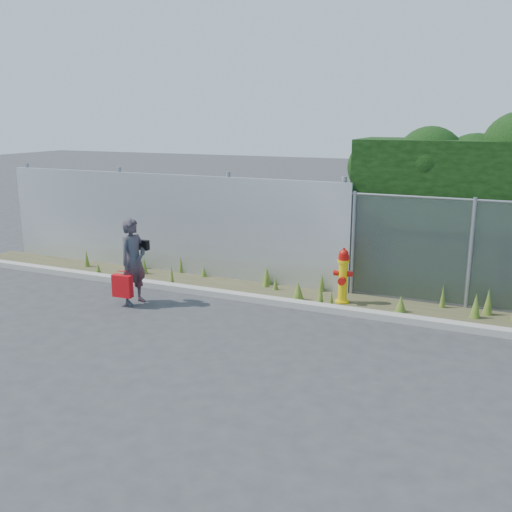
{
  "coord_description": "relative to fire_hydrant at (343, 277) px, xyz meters",
  "views": [
    {
      "loc": [
        3.7,
        -7.64,
        3.42
      ],
      "look_at": [
        -0.3,
        1.4,
        1.0
      ],
      "focal_mm": 40.0,
      "sensor_mm": 36.0,
      "label": 1
    }
  ],
  "objects": [
    {
      "name": "curb",
      "position": [
        -1.05,
        -0.56,
        -0.46
      ],
      "size": [
        16.0,
        0.22,
        0.12
      ],
      "primitive_type": "cube",
      "color": "#9F9990",
      "rests_on": "ground"
    },
    {
      "name": "black_shoulder_bag",
      "position": [
        -3.52,
        -1.32,
        0.56
      ],
      "size": [
        0.25,
        0.1,
        0.19
      ],
      "rotation": [
        0.0,
        0.0,
        -0.02
      ],
      "color": "black"
    },
    {
      "name": "corrugated_fence",
      "position": [
        -4.29,
        0.65,
        0.58
      ],
      "size": [
        8.5,
        0.21,
        2.3
      ],
      "color": "#B9BBC1",
      "rests_on": "ground"
    },
    {
      "name": "weed_strip",
      "position": [
        -0.71,
        0.1,
        -0.42
      ],
      "size": [
        16.0,
        1.21,
        0.55
      ],
      "color": "#454027",
      "rests_on": "ground"
    },
    {
      "name": "ground",
      "position": [
        -1.05,
        -2.36,
        -0.52
      ],
      "size": [
        80.0,
        80.0,
        0.0
      ],
      "primitive_type": "plane",
      "color": "#343336",
      "rests_on": "ground"
    },
    {
      "name": "woman",
      "position": [
        -3.57,
        -1.55,
        0.29
      ],
      "size": [
        0.5,
        0.66,
        1.62
      ],
      "primitive_type": "imported",
      "rotation": [
        0.0,
        0.0,
        1.37
      ],
      "color": "#0E545E",
      "rests_on": "ground"
    },
    {
      "name": "red_tote_bag",
      "position": [
        -3.65,
        -1.82,
        -0.12
      ],
      "size": [
        0.38,
        0.14,
        0.49
      ],
      "rotation": [
        0.0,
        0.0,
        0.05
      ],
      "color": "#B90A0E"
    },
    {
      "name": "fire_hydrant",
      "position": [
        0.0,
        0.0,
        0.0
      ],
      "size": [
        0.36,
        0.32,
        1.07
      ],
      "rotation": [
        0.0,
        0.0,
        0.12
      ],
      "color": "yellow",
      "rests_on": "ground"
    }
  ]
}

